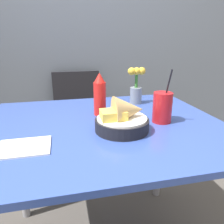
{
  "coord_description": "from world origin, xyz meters",
  "views": [
    {
      "loc": [
        -0.18,
        -0.9,
        1.14
      ],
      "look_at": [
        0.03,
        -0.03,
        0.84
      ],
      "focal_mm": 35.0,
      "sensor_mm": 36.0,
      "label": 1
    }
  ],
  "objects_px": {
    "food_basket": "(124,118)",
    "ketchup_bottle": "(99,95)",
    "chair_far_window": "(78,114)",
    "flower_vase": "(136,87)",
    "drink_cup": "(162,108)"
  },
  "relations": [
    {
      "from": "ketchup_bottle",
      "to": "drink_cup",
      "type": "bearing_deg",
      "value": -32.04
    },
    {
      "from": "ketchup_bottle",
      "to": "drink_cup",
      "type": "distance_m",
      "value": 0.31
    },
    {
      "from": "food_basket",
      "to": "ketchup_bottle",
      "type": "relative_size",
      "value": 1.06
    },
    {
      "from": "food_basket",
      "to": "drink_cup",
      "type": "distance_m",
      "value": 0.2
    },
    {
      "from": "ketchup_bottle",
      "to": "drink_cup",
      "type": "relative_size",
      "value": 0.86
    },
    {
      "from": "chair_far_window",
      "to": "flower_vase",
      "type": "bearing_deg",
      "value": -64.93
    },
    {
      "from": "drink_cup",
      "to": "ketchup_bottle",
      "type": "bearing_deg",
      "value": 147.96
    },
    {
      "from": "chair_far_window",
      "to": "drink_cup",
      "type": "height_order",
      "value": "drink_cup"
    },
    {
      "from": "chair_far_window",
      "to": "food_basket",
      "type": "distance_m",
      "value": 1.05
    },
    {
      "from": "chair_far_window",
      "to": "drink_cup",
      "type": "relative_size",
      "value": 3.61
    },
    {
      "from": "flower_vase",
      "to": "ketchup_bottle",
      "type": "bearing_deg",
      "value": -148.14
    },
    {
      "from": "food_basket",
      "to": "chair_far_window",
      "type": "bearing_deg",
      "value": 96.64
    },
    {
      "from": "food_basket",
      "to": "flower_vase",
      "type": "distance_m",
      "value": 0.41
    },
    {
      "from": "chair_far_window",
      "to": "drink_cup",
      "type": "distance_m",
      "value": 1.05
    },
    {
      "from": "food_basket",
      "to": "ketchup_bottle",
      "type": "distance_m",
      "value": 0.23
    }
  ]
}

